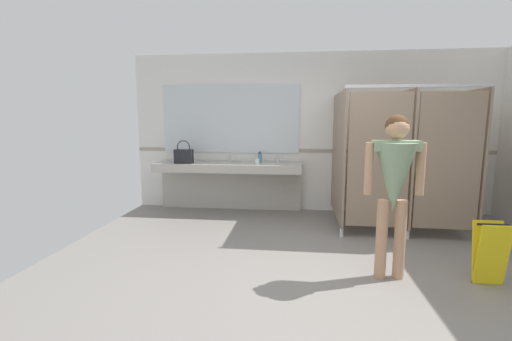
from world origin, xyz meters
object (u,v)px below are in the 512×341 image
(soap_dispenser, at_px, (260,158))
(wet_floor_sign, at_px, (490,253))
(person_standing, at_px, (394,177))
(paper_cup, at_px, (257,161))
(handbag, at_px, (184,156))

(soap_dispenser, bearing_deg, wet_floor_sign, -45.10)
(person_standing, relative_size, soap_dispenser, 8.89)
(soap_dispenser, relative_size, paper_cup, 2.09)
(handbag, height_order, soap_dispenser, handbag)
(soap_dispenser, relative_size, wet_floor_sign, 0.30)
(person_standing, bearing_deg, handbag, 142.65)
(paper_cup, bearing_deg, handbag, -177.39)
(person_standing, height_order, wet_floor_sign, person_standing)
(wet_floor_sign, bearing_deg, person_standing, 177.83)
(paper_cup, distance_m, wet_floor_sign, 3.41)
(paper_cup, bearing_deg, wet_floor_sign, -41.86)
(person_standing, bearing_deg, paper_cup, 125.69)
(person_standing, distance_m, paper_cup, 2.72)
(handbag, distance_m, paper_cup, 1.24)
(person_standing, height_order, soap_dispenser, person_standing)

